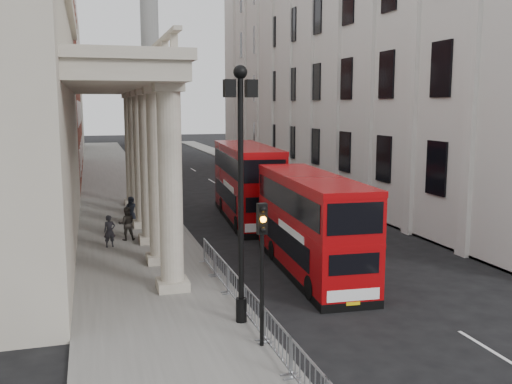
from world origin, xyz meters
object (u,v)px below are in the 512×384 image
pedestrian_a (110,231)px  pedestrian_b (126,224)px  lamp_post_south (241,178)px  lamp_post_north (145,133)px  bus_far (247,181)px  lamp_post_mid (171,145)px  bus_near (311,222)px  traffic_light (262,248)px  monument_column (150,56)px  pedestrian_c (131,209)px

pedestrian_a → pedestrian_b: bearing=42.1°
lamp_post_south → pedestrian_a: 12.85m
lamp_post_north → bus_far: bearing=-72.4°
lamp_post_mid → bus_near: bearing=-68.1°
bus_near → bus_far: 11.85m
traffic_light → bus_near: size_ratio=0.43×
traffic_light → bus_near: 8.27m
lamp_post_north → pedestrian_b: 19.75m
bus_near → pedestrian_a: 10.64m
lamp_post_north → monument_column: bearing=83.3°
lamp_post_south → pedestrian_a: (-3.79, 11.61, -3.98)m
traffic_light → pedestrian_c: size_ratio=2.72×
monument_column → pedestrian_b: 77.21m
monument_column → bus_near: 84.18m
bus_far → pedestrian_c: bearing=179.0°
lamp_post_mid → bus_near: lamp_post_mid is taller
bus_near → pedestrian_a: size_ratio=6.17×
lamp_post_north → bus_far: 16.11m
lamp_post_south → pedestrian_b: size_ratio=4.67×
traffic_light → bus_far: 19.43m
monument_column → pedestrian_a: (-10.39, -76.39, -15.05)m
lamp_post_south → lamp_post_mid: bearing=90.0°
lamp_post_north → bus_far: (4.82, -15.18, -2.43)m
bus_near → pedestrian_a: bearing=144.9°
lamp_post_south → bus_near: bearing=48.4°
monument_column → pedestrian_c: 72.56m
traffic_light → bus_near: traffic_light is taller
bus_near → pedestrian_c: (-6.72, 12.61, -1.31)m
lamp_post_mid → pedestrian_c: size_ratio=5.25×
pedestrian_a → bus_near: bearing=-50.3°
bus_near → pedestrian_c: bearing=121.9°
bus_near → lamp_post_south: bearing=-127.8°
pedestrian_a → lamp_post_mid: bearing=37.8°
lamp_post_south → pedestrian_c: 18.18m
lamp_post_mid → traffic_light: bearing=-89.7°
lamp_post_south → bus_far: lamp_post_south is taller
monument_column → lamp_post_north: size_ratio=6.51×
monument_column → lamp_post_mid: (-6.60, -72.00, -11.07)m
lamp_post_south → pedestrian_c: (-2.29, 17.58, -4.00)m
traffic_light → pedestrian_c: bearing=97.0°
traffic_light → pedestrian_c: traffic_light is taller
lamp_post_mid → pedestrian_b: size_ratio=4.67×
monument_column → traffic_light: bearing=-94.1°
traffic_light → monument_column: bearing=85.9°
lamp_post_north → traffic_light: size_ratio=1.93×
bus_far → pedestrian_a: (-8.60, -5.20, -1.55)m
pedestrian_b → bus_far: bearing=-153.5°
bus_near → pedestrian_b: (-7.30, 7.87, -1.21)m
bus_near → lamp_post_mid: bearing=115.7°
monument_column → traffic_light: size_ratio=12.60×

